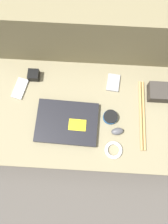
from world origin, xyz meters
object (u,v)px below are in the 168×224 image
phone_silver (113,83)px  camera_pouch (160,92)px  charger_brick (34,75)px  speaker_puck (110,117)px  phone_black (20,89)px  computer_mouse (117,131)px  laptop (67,122)px

phone_silver → camera_pouch: size_ratio=0.83×
camera_pouch → charger_brick: (-0.70, 0.06, -0.01)m
speaker_puck → phone_black: size_ratio=0.59×
phone_black → speaker_puck: bearing=-2.0°
computer_mouse → speaker_puck: bearing=104.5°
phone_silver → phone_black: (-0.52, -0.06, -0.00)m
computer_mouse → phone_silver: size_ratio=0.66×
speaker_puck → phone_black: bearing=164.8°
laptop → speaker_puck: 0.23m
speaker_puck → phone_silver: (0.01, 0.20, -0.01)m
charger_brick → phone_black: bearing=-132.5°
phone_black → camera_pouch: bearing=14.1°
computer_mouse → laptop: bearing=160.5°
charger_brick → laptop: bearing=-51.3°
computer_mouse → phone_black: size_ratio=0.54×
laptop → charger_brick: (-0.21, 0.26, 0.01)m
laptop → camera_pouch: (0.49, 0.19, 0.02)m
phone_silver → phone_black: phone_silver is taller
phone_black → camera_pouch: (0.77, 0.01, 0.03)m
computer_mouse → phone_silver: (-0.03, 0.28, -0.01)m
speaker_puck → camera_pouch: (0.26, 0.15, 0.02)m
laptop → phone_silver: laptop is taller
laptop → phone_silver: size_ratio=3.09×
computer_mouse → speaker_puck: size_ratio=0.91×
phone_black → phone_silver: bearing=20.3°
charger_brick → computer_mouse: bearing=-31.5°
computer_mouse → speaker_puck: (-0.04, 0.07, 0.00)m
phone_silver → laptop: bearing=-128.3°
computer_mouse → charger_brick: (-0.47, 0.29, 0.01)m
phone_black → charger_brick: (0.07, 0.08, 0.02)m
computer_mouse → camera_pouch: (0.23, 0.22, 0.02)m
camera_pouch → charger_brick: size_ratio=2.16×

